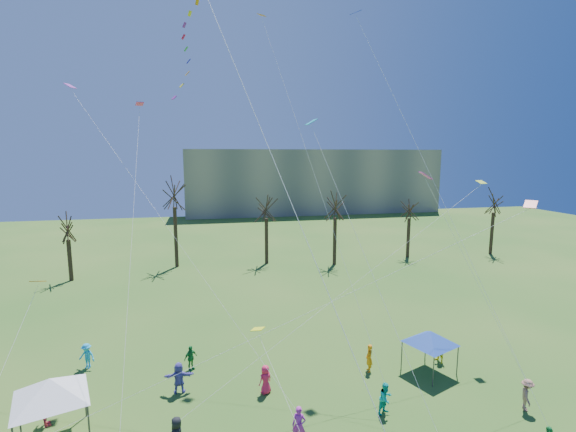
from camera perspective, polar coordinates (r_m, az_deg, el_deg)
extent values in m
cube|color=gray|center=(98.03, 3.49, 5.00)|extent=(60.00, 14.00, 15.00)
cylinder|color=black|center=(50.24, -28.60, -5.56)|extent=(0.44, 0.44, 4.58)
cylinder|color=black|center=(51.14, -15.66, -2.93)|extent=(0.44, 0.44, 7.45)
cylinder|color=black|center=(50.97, -3.08, -3.59)|extent=(0.44, 0.44, 5.83)
cylinder|color=black|center=(50.74, 6.66, -3.60)|extent=(0.44, 0.44, 5.99)
cylinder|color=black|center=(56.52, 16.73, -2.99)|extent=(0.44, 0.44, 5.33)
cylinder|color=black|center=(62.57, 27.00, -2.22)|extent=(0.44, 0.44, 5.86)
cylinder|color=white|center=(16.50, -1.06, 5.56)|extent=(0.02, 0.02, 25.30)
cylinder|color=#3F3F44|center=(22.98, -26.42, -25.38)|extent=(0.10, 0.10, 2.33)
cylinder|color=#3F3F44|center=(25.55, -33.91, -22.30)|extent=(0.10, 0.10, 2.33)
cylinder|color=#3F3F44|center=(25.45, -26.93, -21.86)|extent=(0.10, 0.10, 2.33)
pyramid|color=white|center=(23.40, -30.74, -20.32)|extent=(4.22, 4.22, 1.00)
cylinder|color=#3F3F44|center=(26.97, 19.96, -20.09)|extent=(0.08, 0.08, 1.93)
cylinder|color=#3F3F44|center=(28.74, 22.96, -18.38)|extent=(0.08, 0.08, 1.93)
cylinder|color=#3F3F44|center=(28.26, 15.86, -18.49)|extent=(0.08, 0.08, 1.93)
cylinder|color=#3F3F44|center=(29.95, 18.98, -17.01)|extent=(0.08, 0.08, 1.93)
pyramid|color=#2146A6|center=(27.86, 19.59, -15.93)|extent=(3.42, 3.42, 0.83)
imported|color=#AE2BA3|center=(21.63, 1.57, -27.60)|extent=(0.79, 0.67, 1.83)
imported|color=#0CB0A4|center=(24.05, 13.71, -23.88)|extent=(1.04, 0.95, 1.73)
imported|color=#A06C57|center=(27.00, 30.85, -21.01)|extent=(1.16, 1.31, 1.76)
imported|color=#FB5365|center=(25.79, -31.27, -22.52)|extent=(0.84, 1.11, 1.75)
imported|color=#5A53B4|center=(25.85, -15.25, -21.30)|extent=(1.71, 0.55, 1.84)
imported|color=#E61C48|center=(25.09, -3.22, -22.19)|extent=(0.99, 0.87, 1.70)
imported|color=orange|center=(27.59, 11.46, -19.20)|extent=(0.50, 0.70, 1.78)
imported|color=yellow|center=(29.91, 20.81, -17.47)|extent=(0.81, 0.93, 1.63)
imported|color=#1A9CD6|center=(30.40, -26.70, -17.36)|extent=(1.24, 1.00, 1.68)
imported|color=#1B7E33|center=(28.01, -13.69, -19.02)|extent=(0.99, 0.90, 1.62)
cube|color=orange|center=(22.47, -32.02, -7.88)|extent=(0.55, 0.66, 0.21)
cube|color=#E9267B|center=(28.53, -20.36, 14.73)|extent=(0.62, 0.71, 0.19)
cylinder|color=white|center=(21.48, -21.41, -4.21)|extent=(0.01, 0.01, 21.27)
cube|color=#ECFF1A|center=(20.29, -4.32, -15.73)|extent=(0.76, 0.72, 0.17)
cylinder|color=white|center=(18.92, -0.27, -24.63)|extent=(0.01, 0.01, 6.94)
cube|color=#1AABC5|center=(23.10, 3.32, 13.21)|extent=(0.67, 0.60, 0.36)
cylinder|color=white|center=(19.53, 11.54, -7.22)|extent=(0.01, 0.01, 17.39)
cube|color=blue|center=(32.74, 9.61, 26.66)|extent=(0.86, 0.79, 0.34)
cylinder|color=white|center=(24.98, 19.57, 5.61)|extent=(0.01, 0.01, 27.33)
cube|color=red|center=(22.08, 31.24, 1.44)|extent=(0.83, 0.82, 0.32)
cylinder|color=white|center=(18.22, -0.59, -15.13)|extent=(0.01, 0.01, 25.54)
cube|color=#C5EC37|center=(31.44, 25.77, 4.37)|extent=(0.53, 0.67, 0.22)
cylinder|color=white|center=(24.01, 10.29, -8.79)|extent=(0.01, 0.01, 24.22)
cube|color=purple|center=(32.54, -28.59, 15.95)|extent=(0.83, 0.79, 0.36)
cylinder|color=white|center=(24.38, -17.23, -0.82)|extent=(0.01, 0.01, 25.33)
cube|color=orange|center=(33.63, -3.77, 26.61)|extent=(0.74, 0.73, 0.23)
cylinder|color=white|center=(25.86, 3.61, 6.39)|extent=(0.01, 0.01, 26.52)
cube|color=#E626B6|center=(23.11, 19.00, 5.47)|extent=(0.68, 0.61, 0.40)
cylinder|color=white|center=(24.21, 25.23, -8.39)|extent=(0.01, 0.01, 12.33)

